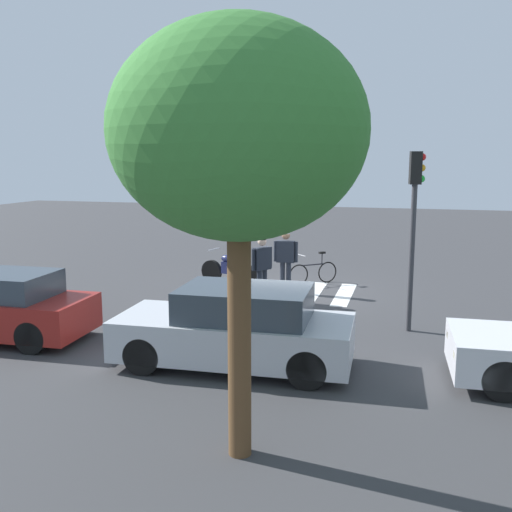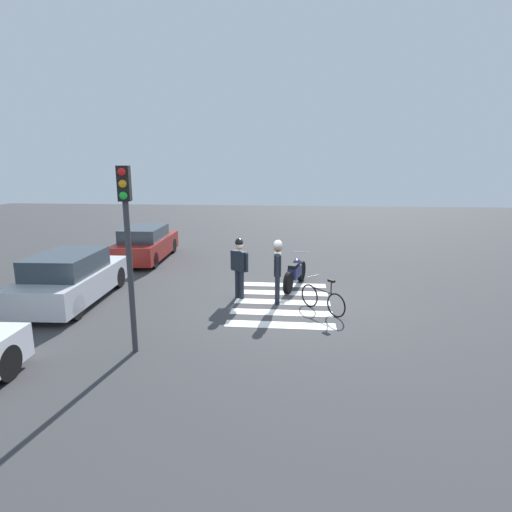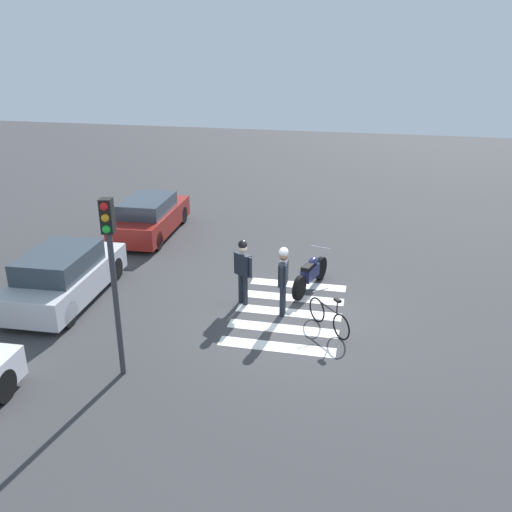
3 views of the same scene
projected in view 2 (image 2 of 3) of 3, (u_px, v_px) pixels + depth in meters
ground_plane at (282, 302)px, 12.17m from camera, size 60.00×60.00×0.00m
police_motorcycle at (295, 273)px, 13.61m from camera, size 2.24×0.88×1.06m
leaning_bicycle at (323, 299)px, 11.29m from camera, size 1.30×1.14×0.99m
officer_on_foot at (239, 263)px, 12.32m from camera, size 0.45×0.58×1.86m
officer_by_motorcycle at (278, 267)px, 11.83m from camera, size 0.70×0.25×1.89m
crosswalk_stripes at (282, 302)px, 12.17m from camera, size 4.05×2.82×0.01m
car_silver_sedan at (71, 279)px, 12.06m from camera, size 4.41×1.98×1.50m
car_maroon_wagon at (146, 244)px, 17.46m from camera, size 4.44×1.86×1.44m
traffic_light_pole at (127, 230)px, 8.36m from camera, size 0.35×0.28×3.97m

